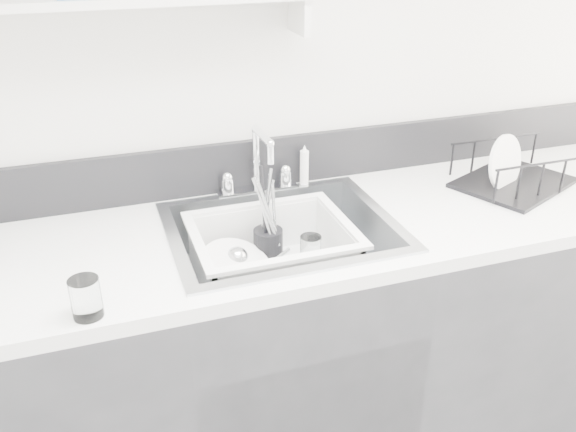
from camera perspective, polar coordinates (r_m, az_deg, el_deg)
name	(u,v)px	position (r m, az deg, el deg)	size (l,w,h in m)	color
counter_run	(283,355)	(1.98, -0.48, -12.91)	(3.20, 0.62, 0.92)	#2B2B2F
backsplash	(253,164)	(1.95, -3.33, 4.87)	(3.20, 0.02, 0.16)	black
sink	(282,255)	(1.77, -0.53, -3.65)	(0.64, 0.52, 0.20)	silver
faucet	(257,176)	(1.91, -2.88, 3.77)	(0.26, 0.18, 0.23)	silver
side_sprayer	(304,166)	(1.96, 1.53, 4.73)	(0.03, 0.03, 0.14)	white
wall_shelf	(123,3)	(1.70, -15.20, 18.64)	(1.00, 0.16, 0.12)	silver
wash_tub	(272,254)	(1.75, -1.48, -3.62)	(0.45, 0.37, 0.18)	white
plate_stack	(239,273)	(1.76, -4.64, -5.36)	(0.25, 0.24, 0.10)	white
utensil_cup	(268,244)	(1.83, -1.88, -2.62)	(0.09, 0.09, 0.30)	black
ladle	(258,268)	(1.76, -2.83, -4.87)	(0.26, 0.09, 0.08)	silver
tumbler_in_tub	(311,250)	(1.83, 2.12, -3.23)	(0.06, 0.06, 0.09)	white
tumbler_counter	(86,298)	(1.41, -18.38, -7.30)	(0.07, 0.07, 0.09)	white
dish_rack	(516,166)	(2.11, 20.58, 4.38)	(0.37, 0.27, 0.13)	black
bowl_small	(316,278)	(1.75, 2.68, -5.79)	(0.11, 0.11, 0.03)	white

